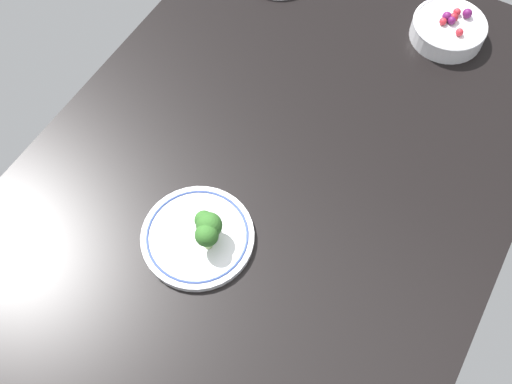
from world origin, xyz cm
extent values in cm
cube|color=black|center=(0.00, 0.00, 2.00)|extent=(152.34, 93.53, 4.00)
cylinder|color=silver|center=(-58.45, 16.93, 6.14)|extent=(16.68, 16.68, 4.27)
torus|color=silver|center=(-58.45, 16.93, 8.27)|extent=(16.81, 16.81, 0.80)
sphere|color=#B2232D|center=(-61.61, 17.04, 9.14)|extent=(1.74, 1.74, 1.74)
sphere|color=#B2232D|center=(-56.05, 19.72, 9.15)|extent=(1.74, 1.74, 1.74)
sphere|color=#59144C|center=(-62.11, 19.25, 9.36)|extent=(2.17, 2.17, 2.17)
sphere|color=#59144C|center=(-58.47, 16.93, 9.21)|extent=(1.86, 1.86, 1.86)
sphere|color=#59144C|center=(-58.96, 15.58, 9.34)|extent=(2.12, 2.12, 2.12)
sphere|color=maroon|center=(-59.40, 17.01, 9.31)|extent=(2.07, 2.07, 2.07)
sphere|color=#B2232D|center=(-57.29, 15.36, 9.11)|extent=(1.67, 1.67, 1.67)
cylinder|color=silver|center=(13.27, -5.04, 4.71)|extent=(21.38, 21.38, 1.42)
torus|color=#33478C|center=(13.27, -5.04, 5.42)|extent=(19.32, 19.32, 0.50)
cylinder|color=#9EBC72|center=(14.03, -2.11, 6.92)|extent=(1.53, 1.53, 3.00)
sphere|color=#2D6023|center=(14.03, -2.11, 10.06)|extent=(4.37, 4.37, 4.37)
cylinder|color=#9EBC72|center=(12.08, -2.82, 6.74)|extent=(1.70, 1.70, 2.64)
sphere|color=#2D6023|center=(12.08, -2.82, 9.89)|extent=(4.86, 4.86, 4.86)
cylinder|color=#9EBC72|center=(11.14, -4.63, 6.33)|extent=(1.26, 1.26, 1.81)
sphere|color=#2D6023|center=(11.14, -4.63, 8.59)|extent=(3.61, 3.61, 3.61)
camera|label=1|loc=(49.10, 28.20, 107.05)|focal=41.98mm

